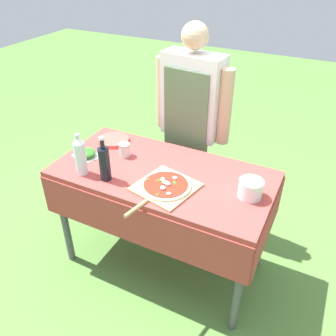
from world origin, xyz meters
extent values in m
plane|color=#517F38|center=(0.00, 0.00, 0.00)|extent=(12.00, 12.00, 0.00)
cube|color=#A83D38|center=(0.00, 0.00, 0.80)|extent=(1.40, 0.70, 0.04)
cube|color=#A83D38|center=(0.00, -0.36, 0.64)|extent=(1.40, 0.01, 0.28)
cube|color=#A83D38|center=(0.00, 0.36, 0.64)|extent=(1.40, 0.01, 0.28)
cube|color=#A83D38|center=(-0.70, 0.00, 0.64)|extent=(0.01, 0.70, 0.28)
cube|color=#A83D38|center=(0.70, 0.00, 0.64)|extent=(0.01, 0.70, 0.28)
cylinder|color=#4C4C51|center=(-0.64, -0.29, 0.39)|extent=(0.05, 0.05, 0.78)
cylinder|color=#4C4C51|center=(0.64, -0.29, 0.39)|extent=(0.05, 0.05, 0.78)
cylinder|color=#4C4C51|center=(-0.64, 0.29, 0.39)|extent=(0.05, 0.05, 0.78)
cylinder|color=#4C4C51|center=(0.64, 0.29, 0.39)|extent=(0.05, 0.05, 0.78)
cylinder|color=#70604C|center=(0.03, 0.56, 0.41)|extent=(0.12, 0.12, 0.81)
cylinder|color=#70604C|center=(-0.13, 0.58, 0.41)|extent=(0.12, 0.12, 0.81)
cube|color=silver|center=(-0.05, 0.57, 1.12)|extent=(0.46, 0.23, 0.61)
cube|color=#56704C|center=(-0.06, 0.47, 0.89)|extent=(0.35, 0.05, 0.88)
cylinder|color=tan|center=(0.21, 0.54, 1.09)|extent=(0.09, 0.09, 0.54)
cylinder|color=tan|center=(-0.31, 0.60, 1.09)|extent=(0.09, 0.09, 0.54)
sphere|color=tan|center=(-0.05, 0.57, 1.53)|extent=(0.19, 0.19, 0.19)
cube|color=tan|center=(0.10, -0.14, 0.82)|extent=(0.39, 0.39, 0.01)
cylinder|color=tan|center=(0.04, -0.39, 0.82)|extent=(0.06, 0.18, 0.02)
cylinder|color=beige|center=(0.10, -0.14, 0.84)|extent=(0.30, 0.30, 0.01)
cylinder|color=#B22819|center=(0.10, -0.14, 0.84)|extent=(0.27, 0.27, 0.00)
ellipsoid|color=white|center=(0.09, -0.14, 0.86)|extent=(0.04, 0.04, 0.02)
ellipsoid|color=white|center=(0.10, -0.19, 0.85)|extent=(0.05, 0.05, 0.01)
ellipsoid|color=white|center=(0.11, -0.14, 0.85)|extent=(0.05, 0.05, 0.01)
ellipsoid|color=white|center=(0.16, -0.23, 0.85)|extent=(0.04, 0.04, 0.01)
ellipsoid|color=white|center=(0.06, -0.12, 0.85)|extent=(0.04, 0.04, 0.01)
ellipsoid|color=white|center=(0.12, -0.07, 0.85)|extent=(0.04, 0.04, 0.01)
ellipsoid|color=#286B23|center=(0.14, -0.11, 0.85)|extent=(0.04, 0.04, 0.00)
ellipsoid|color=#286B23|center=(0.07, -0.14, 0.85)|extent=(0.01, 0.03, 0.00)
ellipsoid|color=#286B23|center=(-0.02, -0.15, 0.85)|extent=(0.03, 0.03, 0.00)
ellipsoid|color=#286B23|center=(0.05, -0.12, 0.85)|extent=(0.02, 0.04, 0.00)
ellipsoid|color=#286B23|center=(0.04, -0.14, 0.85)|extent=(0.02, 0.03, 0.00)
ellipsoid|color=#286B23|center=(0.10, -0.26, 0.85)|extent=(0.01, 0.03, 0.00)
cylinder|color=black|center=(-0.28, -0.23, 0.93)|extent=(0.07, 0.07, 0.22)
cylinder|color=black|center=(-0.28, -0.23, 1.07)|extent=(0.03, 0.03, 0.06)
cylinder|color=silver|center=(-0.28, -0.23, 1.10)|extent=(0.03, 0.03, 0.02)
cylinder|color=silver|center=(-0.45, -0.24, 0.93)|extent=(0.07, 0.07, 0.22)
cone|color=silver|center=(-0.45, -0.24, 1.06)|extent=(0.07, 0.07, 0.04)
cylinder|color=silver|center=(-0.45, -0.24, 1.09)|extent=(0.03, 0.03, 0.02)
cube|color=silver|center=(-0.55, -0.07, 0.82)|extent=(0.20, 0.19, 0.01)
ellipsoid|color=#286B23|center=(-0.55, -0.07, 0.85)|extent=(0.17, 0.17, 0.05)
cylinder|color=silver|center=(0.57, 0.00, 0.87)|extent=(0.14, 0.14, 0.11)
cylinder|color=#DB4C42|center=(-0.50, 0.19, 0.82)|extent=(0.23, 0.23, 0.00)
cylinder|color=#DB4C42|center=(-0.50, 0.19, 0.83)|extent=(0.22, 0.22, 0.00)
cylinder|color=#DB4C42|center=(-0.50, 0.19, 0.83)|extent=(0.22, 0.22, 0.00)
cylinder|color=#DB4C42|center=(-0.50, 0.19, 0.84)|extent=(0.22, 0.22, 0.00)
cylinder|color=#DB4C42|center=(-0.50, 0.19, 0.84)|extent=(0.22, 0.22, 0.00)
cylinder|color=silver|center=(-0.32, 0.06, 0.86)|extent=(0.08, 0.08, 0.08)
cylinder|color=#B22819|center=(-0.32, 0.06, 0.85)|extent=(0.07, 0.07, 0.06)
cylinder|color=#B7B2A3|center=(-0.32, 0.06, 0.91)|extent=(0.08, 0.08, 0.01)
camera|label=1|loc=(0.88, -1.67, 2.08)|focal=38.00mm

